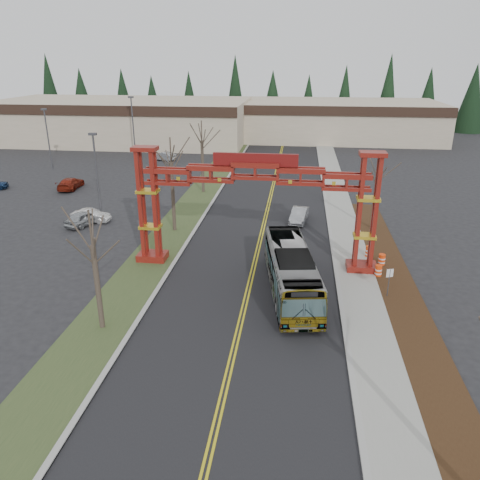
% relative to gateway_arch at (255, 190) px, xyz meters
% --- Properties ---
extents(ground, '(200.00, 200.00, 0.00)m').
position_rel_gateway_arch_xyz_m(ground, '(-0.00, -18.00, -5.98)').
color(ground, black).
rests_on(ground, ground).
extents(road, '(12.00, 110.00, 0.02)m').
position_rel_gateway_arch_xyz_m(road, '(-0.00, 7.00, -5.97)').
color(road, black).
rests_on(road, ground).
extents(lane_line_left, '(0.12, 100.00, 0.01)m').
position_rel_gateway_arch_xyz_m(lane_line_left, '(-0.12, 7.00, -5.96)').
color(lane_line_left, gold).
rests_on(lane_line_left, road).
extents(lane_line_right, '(0.12, 100.00, 0.01)m').
position_rel_gateway_arch_xyz_m(lane_line_right, '(0.12, 7.00, -5.96)').
color(lane_line_right, gold).
rests_on(lane_line_right, road).
extents(curb_right, '(0.30, 110.00, 0.15)m').
position_rel_gateway_arch_xyz_m(curb_right, '(6.15, 7.00, -5.91)').
color(curb_right, '#A2A29D').
rests_on(curb_right, ground).
extents(sidewalk_right, '(2.60, 110.00, 0.14)m').
position_rel_gateway_arch_xyz_m(sidewalk_right, '(7.60, 7.00, -5.91)').
color(sidewalk_right, gray).
rests_on(sidewalk_right, ground).
extents(landscape_strip, '(2.60, 50.00, 0.12)m').
position_rel_gateway_arch_xyz_m(landscape_strip, '(10.20, -8.00, -5.92)').
color(landscape_strip, black).
rests_on(landscape_strip, ground).
extents(grass_median, '(4.00, 110.00, 0.08)m').
position_rel_gateway_arch_xyz_m(grass_median, '(-8.00, 7.00, -5.94)').
color(grass_median, '#344522').
rests_on(grass_median, ground).
extents(curb_left, '(0.30, 110.00, 0.15)m').
position_rel_gateway_arch_xyz_m(curb_left, '(-6.15, 7.00, -5.91)').
color(curb_left, '#A2A29D').
rests_on(curb_left, ground).
extents(gateway_arch, '(18.20, 1.60, 8.90)m').
position_rel_gateway_arch_xyz_m(gateway_arch, '(0.00, 0.00, 0.00)').
color(gateway_arch, maroon).
rests_on(gateway_arch, ground).
extents(retail_building_west, '(46.00, 22.30, 7.50)m').
position_rel_gateway_arch_xyz_m(retail_building_west, '(-30.00, 53.96, -2.22)').
color(retail_building_west, tan).
rests_on(retail_building_west, ground).
extents(retail_building_east, '(38.00, 20.30, 7.00)m').
position_rel_gateway_arch_xyz_m(retail_building_east, '(10.00, 61.95, -2.47)').
color(retail_building_east, tan).
rests_on(retail_building_east, ground).
extents(conifer_treeline, '(116.10, 5.60, 13.00)m').
position_rel_gateway_arch_xyz_m(conifer_treeline, '(0.25, 74.00, 0.50)').
color(conifer_treeline, black).
rests_on(conifer_treeline, ground).
extents(transit_bus, '(4.32, 11.45, 3.11)m').
position_rel_gateway_arch_xyz_m(transit_bus, '(2.86, -4.00, -4.43)').
color(transit_bus, '#B8BCC0').
rests_on(transit_bus, ground).
extents(silver_sedan, '(1.94, 4.16, 1.32)m').
position_rel_gateway_arch_xyz_m(silver_sedan, '(3.29, 10.74, -5.32)').
color(silver_sedan, '#A5A8AD').
rests_on(silver_sedan, ground).
extents(parked_car_near_a, '(3.04, 4.36, 1.38)m').
position_rel_gateway_arch_xyz_m(parked_car_near_a, '(-16.85, 7.22, -5.29)').
color(parked_car_near_a, '#9A9EA2').
rests_on(parked_car_near_a, ground).
extents(parked_car_near_b, '(3.75, 1.41, 1.22)m').
position_rel_gateway_arch_xyz_m(parked_car_near_b, '(-16.65, 8.17, -5.37)').
color(parked_car_near_b, silver).
rests_on(parked_car_near_b, ground).
extents(parked_car_mid_a, '(2.26, 4.87, 1.38)m').
position_rel_gateway_arch_xyz_m(parked_car_mid_a, '(-24.16, 19.41, -5.29)').
color(parked_car_mid_a, maroon).
rests_on(parked_car_mid_a, ground).
extents(parked_car_far_a, '(4.28, 2.63, 1.33)m').
position_rel_gateway_arch_xyz_m(parked_car_far_a, '(-17.70, 37.12, -5.32)').
color(parked_car_far_a, '#A7AAAF').
rests_on(parked_car_far_a, ground).
extents(bare_tree_median_near, '(3.09, 3.09, 7.27)m').
position_rel_gateway_arch_xyz_m(bare_tree_median_near, '(-8.00, -9.94, -0.79)').
color(bare_tree_median_near, '#382D26').
rests_on(bare_tree_median_near, ground).
extents(bare_tree_median_mid, '(3.22, 3.22, 8.49)m').
position_rel_gateway_arch_xyz_m(bare_tree_median_mid, '(-8.00, 6.76, 0.33)').
color(bare_tree_median_mid, '#382D26').
rests_on(bare_tree_median_mid, ground).
extents(bare_tree_median_far, '(3.40, 3.40, 8.27)m').
position_rel_gateway_arch_xyz_m(bare_tree_median_far, '(-8.00, 19.98, -0.00)').
color(bare_tree_median_far, '#382D26').
rests_on(bare_tree_median_far, ground).
extents(bare_tree_right_far, '(2.99, 2.99, 7.10)m').
position_rel_gateway_arch_xyz_m(bare_tree_right_far, '(10.00, 9.39, -0.88)').
color(bare_tree_right_far, '#382D26').
rests_on(bare_tree_right_far, ground).
extents(light_pole_near, '(0.72, 0.36, 8.32)m').
position_rel_gateway_arch_xyz_m(light_pole_near, '(-16.09, 9.38, -1.17)').
color(light_pole_near, '#3F3F44').
rests_on(light_pole_near, ground).
extents(light_pole_mid, '(0.72, 0.36, 8.34)m').
position_rel_gateway_arch_xyz_m(light_pole_mid, '(-31.86, 29.48, -1.16)').
color(light_pole_mid, '#3F3F44').
rests_on(light_pole_mid, ground).
extents(light_pole_far, '(0.81, 0.40, 9.29)m').
position_rel_gateway_arch_xyz_m(light_pole_far, '(-22.94, 39.29, -0.61)').
color(light_pole_far, '#3F3F44').
rests_on(light_pole_far, ground).
extents(street_sign, '(0.46, 0.18, 2.07)m').
position_rel_gateway_arch_xyz_m(street_sign, '(9.24, -4.00, -4.49)').
color(street_sign, '#3F3F44').
rests_on(street_sign, ground).
extents(barrel_south, '(0.50, 0.50, 0.93)m').
position_rel_gateway_arch_xyz_m(barrel_south, '(9.09, -0.91, -5.52)').
color(barrel_south, '#FF420E').
rests_on(barrel_south, ground).
extents(barrel_mid, '(0.52, 0.52, 0.96)m').
position_rel_gateway_arch_xyz_m(barrel_mid, '(9.63, 1.10, -5.50)').
color(barrel_mid, '#FF420E').
rests_on(barrel_mid, ground).
extents(barrel_north, '(0.54, 0.54, 0.99)m').
position_rel_gateway_arch_xyz_m(barrel_north, '(8.85, 2.59, -5.49)').
color(barrel_north, '#FF420E').
rests_on(barrel_north, ground).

